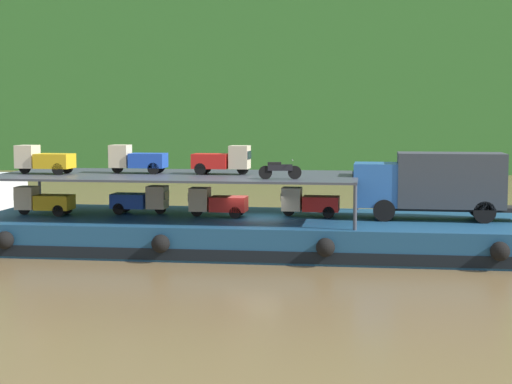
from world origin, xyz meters
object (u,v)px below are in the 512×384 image
(mini_truck_lower_stern, at_px, (43,201))
(mini_truck_upper_fore, at_px, (222,160))
(cargo_barge, at_px, (256,233))
(covered_lorry, at_px, (433,183))
(mini_truck_upper_mid, at_px, (137,159))
(motorcycle_upper_port, at_px, (280,169))
(mini_truck_lower_mid, at_px, (217,202))
(mini_truck_upper_stern, at_px, (44,160))
(mini_truck_lower_aft, at_px, (141,200))
(mini_truck_lower_fore, at_px, (309,202))

(mini_truck_lower_stern, xyz_separation_m, mini_truck_upper_fore, (8.65, 0.91, 2.00))
(cargo_barge, relative_size, covered_lorry, 3.35)
(mini_truck_upper_mid, distance_m, motorcycle_upper_port, 7.75)
(mini_truck_lower_mid, xyz_separation_m, mini_truck_upper_mid, (-4.06, 0.52, 2.00))
(motorcycle_upper_port, bearing_deg, cargo_barge, 121.44)
(covered_lorry, xyz_separation_m, mini_truck_upper_stern, (-18.46, -0.93, 1.00))
(cargo_barge, bearing_deg, mini_truck_upper_mid, 175.77)
(mini_truck_upper_fore, bearing_deg, mini_truck_lower_aft, 176.25)
(covered_lorry, height_order, mini_truck_lower_fore, covered_lorry)
(cargo_barge, relative_size, mini_truck_lower_fore, 9.54)
(cargo_barge, relative_size, mini_truck_upper_fore, 9.50)
(cargo_barge, distance_m, motorcycle_upper_port, 4.11)
(mini_truck_lower_aft, bearing_deg, covered_lorry, -1.12)
(mini_truck_lower_aft, relative_size, motorcycle_upper_port, 1.46)
(cargo_barge, xyz_separation_m, mini_truck_lower_fore, (2.48, 0.64, 1.44))
(mini_truck_lower_mid, xyz_separation_m, mini_truck_upper_stern, (-8.39, -0.50, 2.00))
(cargo_barge, relative_size, motorcycle_upper_port, 13.93)
(mini_truck_upper_stern, bearing_deg, cargo_barge, 3.27)
(mini_truck_lower_fore, bearing_deg, mini_truck_lower_stern, -174.66)
(covered_lorry, bearing_deg, mini_truck_upper_mid, 179.62)
(mini_truck_lower_stern, bearing_deg, mini_truck_upper_fore, 5.97)
(mini_truck_upper_mid, bearing_deg, mini_truck_upper_fore, -1.22)
(covered_lorry, distance_m, mini_truck_upper_mid, 14.16)
(cargo_barge, bearing_deg, covered_lorry, 2.39)
(motorcycle_upper_port, bearing_deg, mini_truck_upper_mid, 159.92)
(covered_lorry, height_order, mini_truck_lower_stern, covered_lorry)
(mini_truck_lower_fore, distance_m, mini_truck_upper_mid, 8.63)
(motorcycle_upper_port, bearing_deg, mini_truck_lower_stern, 171.90)
(mini_truck_lower_stern, bearing_deg, mini_truck_upper_stern, -19.09)
(covered_lorry, distance_m, mini_truck_lower_fore, 5.83)
(cargo_barge, relative_size, mini_truck_upper_stern, 9.47)
(mini_truck_upper_fore, distance_m, motorcycle_upper_port, 3.98)
(mini_truck_lower_mid, bearing_deg, motorcycle_upper_port, -33.56)
(mini_truck_lower_aft, height_order, mini_truck_upper_fore, mini_truck_upper_fore)
(mini_truck_lower_stern, xyz_separation_m, mini_truck_upper_stern, (0.08, -0.03, 2.00))
(mini_truck_lower_stern, height_order, mini_truck_upper_mid, mini_truck_upper_mid)
(covered_lorry, bearing_deg, mini_truck_lower_mid, -177.55)
(mini_truck_lower_stern, distance_m, mini_truck_lower_mid, 8.48)
(covered_lorry, distance_m, motorcycle_upper_port, 7.35)
(mini_truck_lower_aft, distance_m, mini_truck_lower_mid, 4.00)
(mini_truck_lower_stern, height_order, mini_truck_upper_stern, mini_truck_upper_stern)
(mini_truck_upper_stern, bearing_deg, covered_lorry, 2.88)
(mini_truck_lower_mid, distance_m, mini_truck_lower_fore, 4.39)
(motorcycle_upper_port, bearing_deg, mini_truck_lower_mid, 146.44)
(mini_truck_upper_fore, bearing_deg, mini_truck_upper_stern, -173.80)
(mini_truck_lower_stern, relative_size, mini_truck_upper_mid, 1.00)
(cargo_barge, xyz_separation_m, mini_truck_upper_mid, (-5.91, 0.44, 3.44))
(mini_truck_lower_mid, bearing_deg, cargo_barge, 2.70)
(mini_truck_upper_mid, bearing_deg, motorcycle_upper_port, -20.08)
(cargo_barge, height_order, mini_truck_lower_aft, mini_truck_lower_aft)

